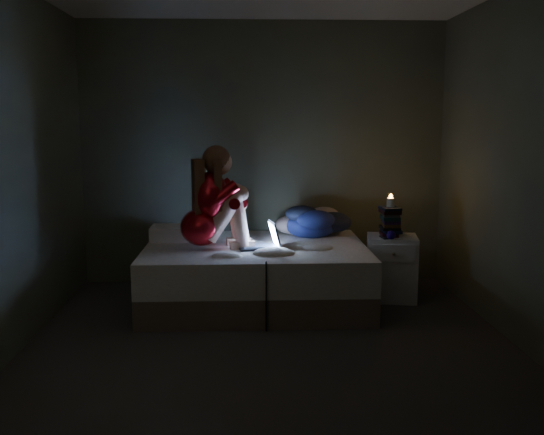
{
  "coord_description": "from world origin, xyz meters",
  "views": [
    {
      "loc": [
        -0.17,
        -4.27,
        1.64
      ],
      "look_at": [
        0.05,
        1.0,
        0.8
      ],
      "focal_mm": 40.65,
      "sensor_mm": 36.0,
      "label": 1
    }
  ],
  "objects": [
    {
      "name": "wall_right",
      "position": [
        1.81,
        0.0,
        1.3
      ],
      "size": [
        0.02,
        3.8,
        2.6
      ],
      "primitive_type": "cube",
      "color": "#555B43",
      "rests_on": "ground"
    },
    {
      "name": "nightstand",
      "position": [
        1.16,
        1.19,
        0.3
      ],
      "size": [
        0.5,
        0.46,
        0.59
      ],
      "primitive_type": "cube",
      "rotation": [
        0.0,
        0.0,
        -0.17
      ],
      "color": "beige",
      "rests_on": "ground"
    },
    {
      "name": "floor",
      "position": [
        0.0,
        0.0,
        -0.01
      ],
      "size": [
        3.6,
        3.8,
        0.02
      ],
      "primitive_type": "cube",
      "color": "#383635",
      "rests_on": "ground"
    },
    {
      "name": "wall_back",
      "position": [
        0.0,
        1.91,
        1.3
      ],
      "size": [
        3.6,
        0.02,
        2.6
      ],
      "primitive_type": "cube",
      "color": "#555B43",
      "rests_on": "ground"
    },
    {
      "name": "candle",
      "position": [
        1.13,
        1.2,
        0.89
      ],
      "size": [
        0.07,
        0.07,
        0.08
      ],
      "primitive_type": "cylinder",
      "color": "beige",
      "rests_on": "book_stack"
    },
    {
      "name": "wall_left",
      "position": [
        -1.81,
        0.0,
        1.3
      ],
      "size": [
        0.02,
        3.8,
        2.6
      ],
      "primitive_type": "cube",
      "color": "#555B43",
      "rests_on": "ground"
    },
    {
      "name": "woman",
      "position": [
        -0.56,
        0.97,
        0.98
      ],
      "size": [
        0.62,
        0.47,
        0.89
      ],
      "primitive_type": null,
      "rotation": [
        0.0,
        0.0,
        0.21
      ],
      "color": "#7E0202",
      "rests_on": "bed"
    },
    {
      "name": "pillow",
      "position": [
        -0.83,
        1.39,
        0.6
      ],
      "size": [
        0.44,
        0.32,
        0.13
      ],
      "primitive_type": "cube",
      "color": "white",
      "rests_on": "bed"
    },
    {
      "name": "clothes_pile",
      "position": [
        0.44,
        1.52,
        0.69
      ],
      "size": [
        0.55,
        0.46,
        0.31
      ],
      "primitive_type": null,
      "rotation": [
        0.0,
        0.0,
        -0.09
      ],
      "color": "navy",
      "rests_on": "bed"
    },
    {
      "name": "laptop",
      "position": [
        -0.07,
        0.96,
        0.66
      ],
      "size": [
        0.39,
        0.3,
        0.25
      ],
      "primitive_type": null,
      "rotation": [
        0.0,
        0.0,
        0.18
      ],
      "color": "black",
      "rests_on": "bed"
    },
    {
      "name": "book_stack",
      "position": [
        1.13,
        1.2,
        0.72
      ],
      "size": [
        0.19,
        0.25,
        0.26
      ],
      "primitive_type": null,
      "color": "black",
      "rests_on": "nightstand"
    },
    {
      "name": "wall_front",
      "position": [
        0.0,
        -1.91,
        1.3
      ],
      "size": [
        3.6,
        0.02,
        2.6
      ],
      "primitive_type": "cube",
      "color": "#555B43",
      "rests_on": "ground"
    },
    {
      "name": "phone",
      "position": [
        1.09,
        1.09,
        0.6
      ],
      "size": [
        0.1,
        0.15,
        0.01
      ],
      "primitive_type": "cube",
      "rotation": [
        0.0,
        0.0,
        0.27
      ],
      "color": "black",
      "rests_on": "nightstand"
    },
    {
      "name": "blue_orb",
      "position": [
        1.13,
        1.02,
        0.63
      ],
      "size": [
        0.08,
        0.08,
        0.08
      ],
      "primitive_type": "sphere",
      "color": "#1A0767",
      "rests_on": "nightstand"
    },
    {
      "name": "bed",
      "position": [
        -0.09,
        1.1,
        0.27
      ],
      "size": [
        1.95,
        1.46,
        0.54
      ],
      "primitive_type": null,
      "color": "#B8B2A5",
      "rests_on": "ground"
    }
  ]
}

